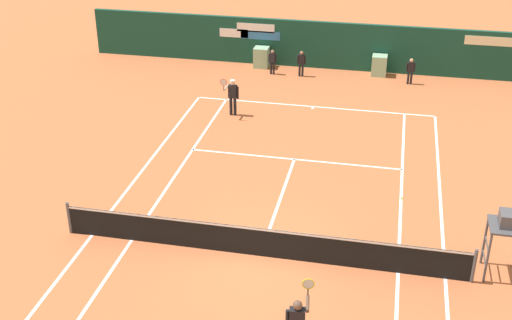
% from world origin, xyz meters
% --- Properties ---
extents(ground_plane, '(80.00, 80.00, 0.01)m').
position_xyz_m(ground_plane, '(-0.00, 0.58, 0.00)').
color(ground_plane, '#BC6038').
extents(tennis_net, '(12.10, 0.10, 1.07)m').
position_xyz_m(tennis_net, '(0.00, 0.00, 0.51)').
color(tennis_net, '#4C4C51').
rests_on(tennis_net, ground_plane).
extents(sponsor_back_wall, '(25.00, 1.02, 2.40)m').
position_xyz_m(sponsor_back_wall, '(-0.03, 16.96, 1.16)').
color(sponsor_back_wall, '#144233').
rests_on(sponsor_back_wall, ground_plane).
extents(umpire_chair, '(1.00, 1.00, 2.43)m').
position_xyz_m(umpire_chair, '(6.79, 0.54, 1.63)').
color(umpire_chair, '#47474C').
rests_on(umpire_chair, ground_plane).
extents(player_on_baseline, '(0.66, 0.66, 1.83)m').
position_xyz_m(player_on_baseline, '(-3.28, 10.03, 0.97)').
color(player_on_baseline, black).
rests_on(player_on_baseline, ground_plane).
extents(ball_kid_left_post, '(0.43, 0.19, 1.30)m').
position_xyz_m(ball_kid_left_post, '(-1.13, 15.51, 0.75)').
color(ball_kid_left_post, black).
rests_on(ball_kid_left_post, ground_plane).
extents(ball_kid_right_post, '(0.42, 0.20, 1.26)m').
position_xyz_m(ball_kid_right_post, '(-2.58, 15.51, 0.72)').
color(ball_kid_right_post, black).
rests_on(ball_kid_right_post, ground_plane).
extents(ball_kid_centre_post, '(0.43, 0.18, 1.28)m').
position_xyz_m(ball_kid_centre_post, '(4.16, 15.51, 0.74)').
color(ball_kid_centre_post, black).
rests_on(ball_kid_centre_post, ground_plane).
extents(tennis_ball_by_sideline, '(0.07, 0.07, 0.07)m').
position_xyz_m(tennis_ball_by_sideline, '(4.01, 4.23, 0.03)').
color(tennis_ball_by_sideline, '#CCE033').
rests_on(tennis_ball_by_sideline, ground_plane).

